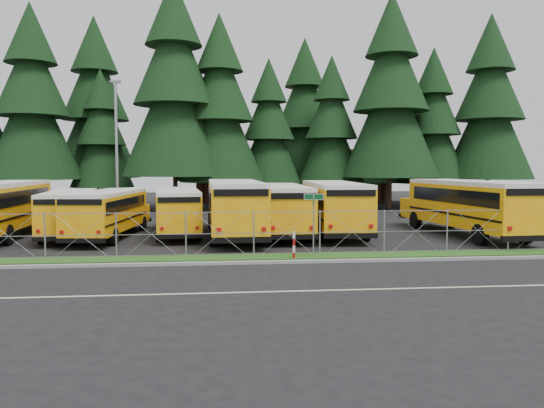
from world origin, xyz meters
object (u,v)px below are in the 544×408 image
(bus_0, at_px, (4,210))
(bus_6, at_px, (333,208))
(bus_2, at_px, (110,214))
(light_standard, at_px, (117,145))
(bus_4, at_px, (234,209))
(bus_east, at_px, (467,208))
(bus_1, at_px, (70,214))
(striped_bollard, at_px, (294,246))
(street_sign, at_px, (314,212))
(bus_3, at_px, (178,212))
(bus_5, at_px, (282,210))

(bus_0, bearing_deg, bus_6, -3.89)
(bus_2, bearing_deg, light_standard, 103.23)
(bus_4, bearing_deg, bus_east, -5.18)
(bus_1, distance_m, bus_2, 2.45)
(bus_6, xyz_separation_m, striped_bollard, (-3.54, -8.45, -0.93))
(striped_bollard, height_order, light_standard, light_standard)
(bus_east, bearing_deg, bus_4, 172.33)
(bus_2, bearing_deg, street_sign, -31.91)
(bus_1, distance_m, bus_4, 9.31)
(bus_0, distance_m, bus_3, 9.66)
(bus_east, height_order, striped_bollard, bus_east)
(bus_2, relative_size, bus_3, 1.00)
(bus_4, xyz_separation_m, street_sign, (3.18, -7.39, 0.45))
(bus_3, bearing_deg, light_standard, 116.52)
(bus_3, xyz_separation_m, street_sign, (6.41, -8.85, 0.71))
(bus_1, xyz_separation_m, bus_2, (2.33, -0.78, 0.02))
(bus_5, bearing_deg, light_standard, 142.25)
(street_sign, bearing_deg, bus_1, 145.59)
(bus_1, relative_size, street_sign, 3.53)
(street_sign, bearing_deg, bus_4, 113.27)
(bus_6, height_order, street_sign, bus_6)
(bus_4, xyz_separation_m, light_standard, (-8.15, 9.48, 3.91))
(bus_1, relative_size, bus_5, 0.89)
(street_sign, relative_size, striped_bollard, 2.34)
(bus_2, distance_m, bus_east, 20.21)
(bus_6, distance_m, street_sign, 8.74)
(bus_1, xyz_separation_m, bus_east, (22.50, -1.95, 0.29))
(bus_4, bearing_deg, light_standard, 129.11)
(bus_1, xyz_separation_m, street_sign, (12.42, -8.51, 0.73))
(bus_1, distance_m, bus_5, 12.02)
(bus_6, bearing_deg, bus_3, 179.52)
(bus_3, bearing_deg, bus_east, -12.94)
(bus_3, xyz_separation_m, bus_4, (3.23, -1.46, 0.26))
(bus_5, xyz_separation_m, bus_6, (3.08, 0.18, 0.08))
(bus_east, relative_size, striped_bollard, 10.11)
(bus_5, relative_size, street_sign, 3.95)
(street_sign, bearing_deg, bus_3, 125.91)
(bus_6, relative_size, striped_bollard, 9.73)
(bus_6, bearing_deg, striped_bollard, -109.83)
(bus_5, xyz_separation_m, light_standard, (-10.92, 8.74, 4.05))
(bus_3, height_order, light_standard, light_standard)
(bus_6, height_order, light_standard, light_standard)
(bus_0, bearing_deg, light_standard, 57.21)
(bus_3, relative_size, striped_bollard, 8.45)
(striped_bollard, bearing_deg, street_sign, 8.85)
(bus_4, distance_m, bus_5, 2.87)
(bus_0, relative_size, striped_bollard, 9.94)
(bus_2, height_order, bus_6, bus_6)
(bus_4, height_order, light_standard, light_standard)
(bus_0, distance_m, bus_6, 18.74)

